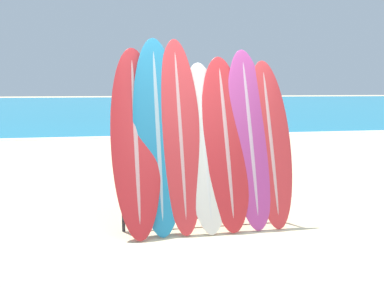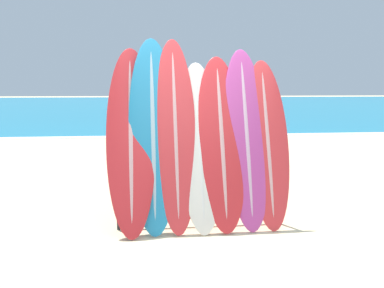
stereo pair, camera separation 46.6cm
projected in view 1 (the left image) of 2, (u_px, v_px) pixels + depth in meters
The scene contains 12 objects.
ground_plane at pixel (235, 246), 4.89m from camera, with size 160.00×160.00×0.00m, color beige.
ocean_water at pixel (115, 104), 44.05m from camera, with size 120.00×60.00×0.01m.
surfboard_rack at pixel (205, 188), 5.52m from camera, with size 2.04×0.04×0.91m.
surfboard_slot_0 at pixel (136, 138), 5.35m from camera, with size 0.59×1.09×2.23m.
surfboard_slot_1 at pixel (158, 133), 5.40m from camera, with size 0.59×0.94×2.35m.
surfboard_slot_2 at pixel (180, 132), 5.45m from camera, with size 0.51×0.95×2.34m.
surfboard_slot_3 at pixel (205, 145), 5.48m from camera, with size 0.54×0.88×2.04m.
surfboard_slot_4 at pixel (226, 141), 5.53m from camera, with size 0.59×0.90×2.12m.
surfboard_slot_5 at pixel (250, 136), 5.60m from camera, with size 0.56×0.86×2.22m.
surfboard_slot_6 at pixel (270, 142), 5.64m from camera, with size 0.54×0.78×2.07m.
person_near_water at pixel (142, 113), 12.88m from camera, with size 0.28×0.30×1.78m.
person_mid_beach at pixel (193, 129), 9.15m from camera, with size 0.27×0.21×1.59m.
Camera 1 is at (-1.40, -4.52, 1.72)m, focal length 42.00 mm.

